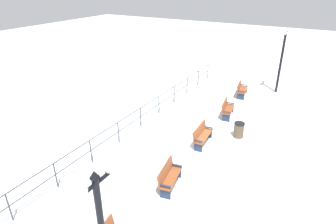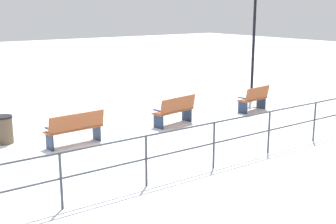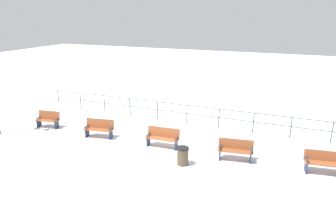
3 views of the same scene
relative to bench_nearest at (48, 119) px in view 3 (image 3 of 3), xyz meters
The scene contains 8 objects.
ground_plane 7.14m from the bench_nearest, 89.55° to the left, with size 80.00×80.00×0.00m, color white.
bench_nearest is the anchor object (origin of this frame).
bench_second 3.56m from the bench_nearest, 88.13° to the left, with size 0.77×1.61×0.95m.
bench_third 7.12m from the bench_nearest, 90.32° to the left, with size 0.60×1.67×0.95m.
bench_fourth 10.67m from the bench_nearest, 89.87° to the left, with size 0.76×1.60×0.92m.
bench_fifth 14.23m from the bench_nearest, 90.64° to the left, with size 0.77×1.61×0.91m.
waterfront_railing 8.00m from the bench_nearest, 117.02° to the left, with size 0.05×19.19×1.14m.
trash_bin 8.76m from the bench_nearest, 81.25° to the left, with size 0.52×0.52×0.80m.
Camera 3 is at (12.51, 5.48, 6.27)m, focal length 32.63 mm.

